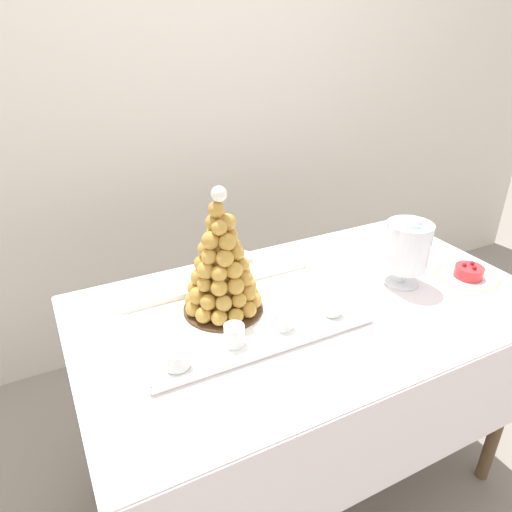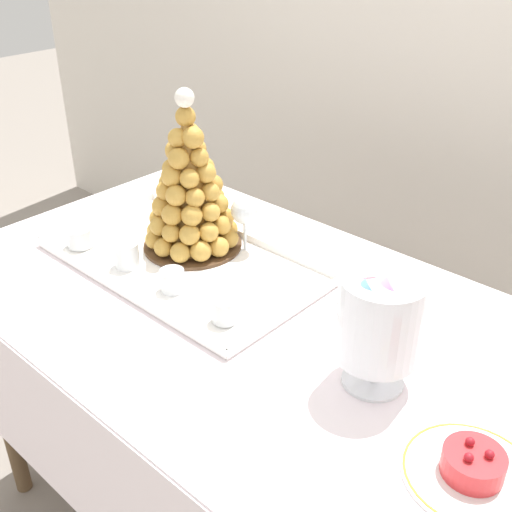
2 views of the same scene
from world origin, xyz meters
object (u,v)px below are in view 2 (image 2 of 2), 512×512
dessert_cup_left (80,238)px  wine_glass (245,213)px  fruit_tart_plate (472,469)px  dessert_cup_mid_left (127,256)px  dessert_cup_centre (172,281)px  macaron_goblet (380,319)px  serving_tray (183,262)px  dessert_cup_mid_right (225,311)px  croquembouche (190,190)px

dessert_cup_left → wine_glass: bearing=39.7°
fruit_tart_plate → wine_glass: wine_glass is taller
dessert_cup_mid_left → dessert_cup_centre: bearing=1.3°
macaron_goblet → serving_tray: bearing=175.0°
dessert_cup_mid_left → dessert_cup_mid_right: size_ratio=1.16×
dessert_cup_mid_left → dessert_cup_centre: 0.15m
croquembouche → dessert_cup_mid_right: (0.27, -0.16, -0.12)m
dessert_cup_mid_right → macaron_goblet: macaron_goblet is taller
dessert_cup_centre → dessert_cup_mid_right: 0.16m
dessert_cup_left → wine_glass: size_ratio=0.44×
dessert_cup_centre → dessert_cup_mid_left: bearing=-178.7°
serving_tray → dessert_cup_left: 0.26m
wine_glass → dessert_cup_mid_left: bearing=-121.0°
dessert_cup_mid_left → fruit_tart_plate: dessert_cup_mid_left is taller
croquembouche → dessert_cup_left: croquembouche is taller
croquembouche → dessert_cup_left: size_ratio=6.08×
croquembouche → dessert_cup_centre: bearing=-54.8°
croquembouche → macaron_goblet: croquembouche is taller
croquembouche → fruit_tart_plate: bearing=-13.2°
fruit_tart_plate → wine_glass: 0.76m
serving_tray → dessert_cup_mid_left: size_ratio=11.09×
serving_tray → dessert_cup_left: dessert_cup_left is taller
dessert_cup_mid_left → fruit_tart_plate: size_ratio=0.29×
serving_tray → dessert_cup_centre: bearing=-51.0°
macaron_goblet → fruit_tart_plate: 0.26m
dessert_cup_left → macaron_goblet: size_ratio=0.27×
serving_tray → wine_glass: 0.18m
croquembouche → dessert_cup_left: (-0.20, -0.18, -0.13)m
dessert_cup_mid_right → croquembouche: bearing=149.0°
dessert_cup_mid_left → dessert_cup_mid_right: dessert_cup_mid_left is taller
croquembouche → dessert_cup_left: bearing=-138.1°
wine_glass → fruit_tart_plate: bearing=-20.5°
dessert_cup_mid_left → wine_glass: wine_glass is taller
croquembouche → macaron_goblet: (0.59, -0.11, -0.02)m
dessert_cup_mid_right → fruit_tart_plate: dessert_cup_mid_right is taller
croquembouche → dessert_cup_mid_right: croquembouche is taller
dessert_cup_mid_right → fruit_tart_plate: bearing=-2.6°
dessert_cup_mid_right → macaron_goblet: (0.31, 0.05, 0.10)m
dessert_cup_mid_right → macaron_goblet: 0.33m
serving_tray → fruit_tart_plate: 0.78m
croquembouche → dessert_cup_mid_right: 0.34m
serving_tray → croquembouche: croquembouche is taller
dessert_cup_left → wine_glass: 0.40m
macaron_goblet → fruit_tart_plate: bearing=-19.0°
macaron_goblet → wine_glass: (-0.48, 0.19, -0.03)m
croquembouche → dessert_cup_mid_left: bearing=-103.2°
serving_tray → dessert_cup_left: bearing=-154.2°
serving_tray → dessert_cup_centre: (0.08, -0.10, 0.02)m
wine_glass → dessert_cup_mid_right: bearing=-54.5°
wine_glass → croquembouche: bearing=-144.9°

